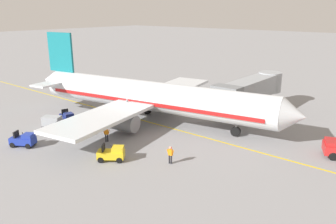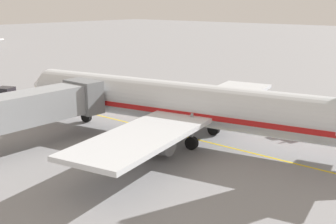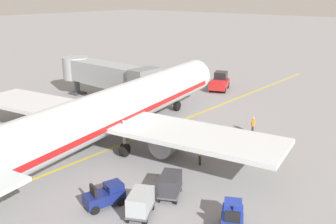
{
  "view_description": "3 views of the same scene",
  "coord_description": "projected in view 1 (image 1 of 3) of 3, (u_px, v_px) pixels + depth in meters",
  "views": [
    {
      "loc": [
        29.93,
        27.82,
        13.65
      ],
      "look_at": [
        1.21,
        4.18,
        2.41
      ],
      "focal_mm": 36.24,
      "sensor_mm": 36.0,
      "label": 1
    },
    {
      "loc": [
        -29.86,
        -22.78,
        11.97
      ],
      "look_at": [
        -2.7,
        -0.11,
        2.9
      ],
      "focal_mm": 45.94,
      "sensor_mm": 36.0,
      "label": 2
    },
    {
      "loc": [
        23.35,
        -21.09,
        12.92
      ],
      "look_at": [
        2.1,
        3.87,
        2.5
      ],
      "focal_mm": 40.26,
      "sensor_mm": 36.0,
      "label": 3
    }
  ],
  "objects": [
    {
      "name": "jet_bridge",
      "position": [
        251.0,
        89.0,
        45.51
      ],
      "size": [
        15.23,
        3.5,
        4.98
      ],
      "color": "#93999E",
      "rests_on": "ground"
    },
    {
      "name": "baggage_tug_lead",
      "position": [
        67.0,
        117.0,
        42.48
      ],
      "size": [
        1.85,
        2.73,
        1.62
      ],
      "color": "navy",
      "rests_on": "ground"
    },
    {
      "name": "baggage_cart_second_in_train",
      "position": [
        52.0,
        121.0,
        40.19
      ],
      "size": [
        2.19,
        2.88,
        1.58
      ],
      "color": "#4C4C51",
      "rests_on": "ground"
    },
    {
      "name": "ground_plane",
      "position": [
        149.0,
        122.0,
        43.0
      ],
      "size": [
        400.0,
        400.0,
        0.0
      ],
      "primitive_type": "plane",
      "color": "gray"
    },
    {
      "name": "ground_crew_loader",
      "position": [
        106.0,
        133.0,
        36.33
      ],
      "size": [
        0.59,
        0.56,
        1.69
      ],
      "color": "#232328",
      "rests_on": "ground"
    },
    {
      "name": "baggage_cart_front",
      "position": [
        67.0,
        126.0,
        38.51
      ],
      "size": [
        2.19,
        2.88,
        1.58
      ],
      "color": "#4C4C51",
      "rests_on": "ground"
    },
    {
      "name": "ground_crew_wing_walker",
      "position": [
        170.0,
        154.0,
        31.12
      ],
      "size": [
        0.32,
        0.72,
        1.69
      ],
      "color": "#232328",
      "rests_on": "ground"
    },
    {
      "name": "parked_airliner",
      "position": [
        149.0,
        97.0,
        42.65
      ],
      "size": [
        30.45,
        37.2,
        10.63
      ],
      "color": "silver",
      "rests_on": "ground"
    },
    {
      "name": "baggage_tug_spare",
      "position": [
        24.0,
        140.0,
        35.17
      ],
      "size": [
        2.28,
        2.77,
        1.62
      ],
      "color": "#1E339E",
      "rests_on": "ground"
    },
    {
      "name": "gate_lead_in_line",
      "position": [
        149.0,
        122.0,
        43.0
      ],
      "size": [
        0.24,
        80.0,
        0.01
      ],
      "primitive_type": "cube",
      "color": "gold",
      "rests_on": "ground"
    },
    {
      "name": "baggage_tug_trailing",
      "position": [
        112.0,
        154.0,
        31.82
      ],
      "size": [
        2.47,
        2.72,
        1.62
      ],
      "color": "gold",
      "rests_on": "ground"
    }
  ]
}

